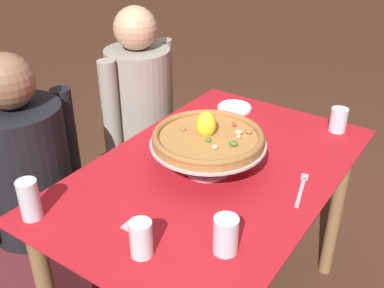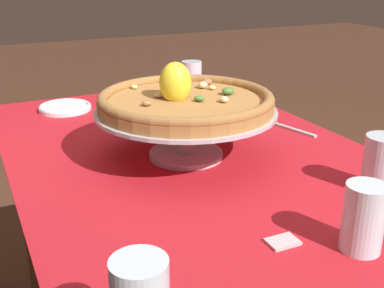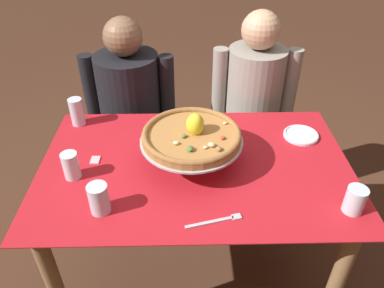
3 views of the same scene
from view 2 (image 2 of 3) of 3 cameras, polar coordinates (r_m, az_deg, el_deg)
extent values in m
cylinder|color=olive|center=(1.86, 1.45, -5.19)|extent=(0.06, 0.06, 0.74)
cylinder|color=olive|center=(1.70, -18.44, -9.04)|extent=(0.06, 0.06, 0.74)
cube|color=olive|center=(1.13, -0.17, -1.86)|extent=(1.22, 0.76, 0.02)
cube|color=red|center=(1.12, -0.17, -1.18)|extent=(1.26, 0.80, 0.00)
cylinder|color=#B7B7C1|center=(1.10, -0.71, -1.21)|extent=(0.17, 0.17, 0.01)
cylinder|color=#B7B7C1|center=(1.08, -0.72, 1.38)|extent=(0.04, 0.04, 0.09)
cylinder|color=#B7B7C1|center=(1.07, -0.73, 3.94)|extent=(0.40, 0.40, 0.01)
cylinder|color=#AD753D|center=(1.06, -0.73, 4.73)|extent=(0.39, 0.39, 0.02)
torus|color=olive|center=(1.06, -0.74, 5.52)|extent=(0.39, 0.39, 0.02)
ellipsoid|color=beige|center=(1.14, 2.40, 6.71)|extent=(0.02, 0.02, 0.01)
ellipsoid|color=beige|center=(1.04, 3.82, 5.31)|extent=(0.03, 0.02, 0.01)
ellipsoid|color=#4C7533|center=(1.04, 0.70, 5.41)|extent=(0.03, 0.03, 0.01)
ellipsoid|color=#996B42|center=(1.01, -5.41, 4.86)|extent=(0.02, 0.03, 0.01)
ellipsoid|color=tan|center=(1.07, -4.01, 5.83)|extent=(0.03, 0.03, 0.01)
ellipsoid|color=beige|center=(1.16, -6.89, 6.76)|extent=(0.02, 0.02, 0.01)
ellipsoid|color=#996B42|center=(1.19, 1.81, 7.39)|extent=(0.02, 0.03, 0.01)
ellipsoid|color=#C63D28|center=(1.18, -1.73, 7.18)|extent=(0.03, 0.03, 0.01)
ellipsoid|color=beige|center=(1.15, 1.30, 7.04)|extent=(0.03, 0.03, 0.02)
ellipsoid|color=#4C7533|center=(1.10, 4.31, 6.30)|extent=(0.03, 0.03, 0.02)
ellipsoid|color=yellow|center=(1.06, -1.99, 7.24)|extent=(0.07, 0.07, 0.09)
cylinder|color=silver|center=(1.68, -0.05, 8.12)|extent=(0.07, 0.07, 0.10)
cylinder|color=silver|center=(1.69, -0.05, 7.66)|extent=(0.06, 0.06, 0.07)
cylinder|color=silver|center=(0.78, 19.69, -8.26)|extent=(0.06, 0.06, 0.11)
cylinder|color=silver|center=(0.79, 19.46, -9.95)|extent=(0.06, 0.06, 0.06)
cylinder|color=silver|center=(0.99, 21.59, -2.22)|extent=(0.07, 0.07, 0.11)
cylinder|color=silver|center=(1.00, 21.43, -3.35)|extent=(0.06, 0.06, 0.07)
cylinder|color=white|center=(1.50, -14.83, 4.14)|extent=(0.16, 0.16, 0.01)
torus|color=white|center=(1.50, -14.85, 4.35)|extent=(0.15, 0.15, 0.01)
cube|color=#B7B7C1|center=(1.31, 11.49, 1.84)|extent=(0.17, 0.05, 0.01)
cube|color=#B7B7C1|center=(1.37, 8.35, 2.87)|extent=(0.04, 0.03, 0.01)
cube|color=beige|center=(0.79, 10.71, -11.34)|extent=(0.04, 0.05, 0.00)
camera|label=1|loc=(1.27, 84.74, 25.15)|focal=42.59mm
camera|label=3|loc=(1.91, 40.55, 32.44)|focal=34.25mm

